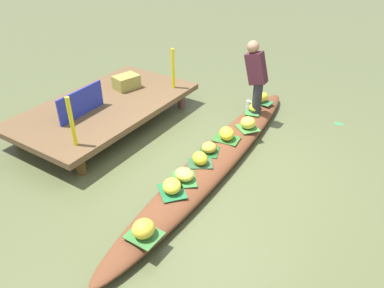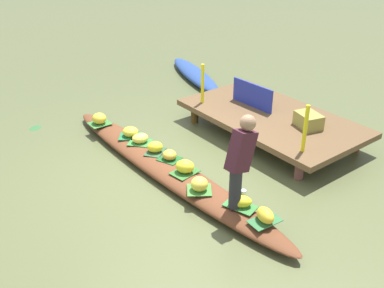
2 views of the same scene
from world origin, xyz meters
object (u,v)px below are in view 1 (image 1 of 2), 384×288
Objects in this scene: banana_bunch_1 at (200,158)px; banana_bunch_8 at (248,123)px; banana_bunch_0 at (144,229)px; banana_bunch_3 at (262,97)px; produce_crate at (126,82)px; banana_bunch_5 at (172,186)px; market_banner at (81,103)px; banana_bunch_7 at (253,107)px; vendor_boat at (215,159)px; banana_bunch_4 at (184,174)px; vendor_person at (256,74)px; banana_bunch_2 at (209,147)px; banana_bunch_6 at (227,134)px; water_bottle at (248,106)px.

banana_bunch_8 is at bearing -5.43° from banana_bunch_1.
banana_bunch_0 reaches higher than banana_bunch_1.
banana_bunch_0 is at bearing -175.55° from banana_bunch_3.
produce_crate is at bearing 64.14° from banana_bunch_1.
banana_bunch_3 is 3.02m from banana_bunch_5.
market_banner reaches higher than banana_bunch_3.
banana_bunch_7 is (3.38, 0.27, -0.02)m from banana_bunch_0.
banana_bunch_0 is at bearing -177.30° from vendor_boat.
banana_bunch_4 is 2.35m from vendor_person.
vendor_person reaches higher than banana_bunch_1.
banana_bunch_8 is at bearing -10.13° from banana_bunch_2.
banana_bunch_4 is at bearing -179.14° from banana_bunch_6.
banana_bunch_1 is (-0.35, 0.05, 0.20)m from vendor_boat.
banana_bunch_7 is (1.54, 0.12, 0.19)m from vendor_boat.
water_bottle is 0.20× the size of market_banner.
produce_crate is (-0.73, 2.16, 0.21)m from water_bottle.
banana_bunch_3 is at bearing 2.23° from banana_bunch_4.
vendor_boat is 1.97m from banana_bunch_3.
banana_bunch_6 is 2.34m from produce_crate.
banana_bunch_8 is 1.24× the size of water_bottle.
banana_bunch_3 is at bearing 3.32° from banana_bunch_7.
vendor_boat is at bearing 4.68° from banana_bunch_0.
banana_bunch_7 is (2.31, 0.08, -0.00)m from banana_bunch_4.
vendor_person is (-0.04, -0.01, 0.63)m from banana_bunch_7.
banana_bunch_4 is 2.31m from banana_bunch_7.
vendor_boat is at bearing 175.82° from banana_bunch_8.
banana_bunch_8 is (1.98, -0.10, 0.01)m from banana_bunch_5.
market_banner is at bearing 99.09° from vendor_boat.
vendor_person is at bearing 0.45° from banana_bunch_2.
banana_bunch_0 is at bearing -169.97° from banana_bunch_4.
banana_bunch_7 is (1.89, 0.07, -0.01)m from banana_bunch_1.
banana_bunch_8 reaches higher than banana_bunch_1.
banana_bunch_0 is 0.21× the size of vendor_person.
water_bottle is (2.27, 0.16, 0.01)m from banana_bunch_4.
banana_bunch_8 reaches higher than banana_bunch_3.
banana_bunch_1 is at bearing -115.86° from produce_crate.
banana_bunch_0 is 0.97× the size of banana_bunch_4.
produce_crate is (-0.73, 2.25, -0.40)m from vendor_person.
banana_bunch_5 is 0.22× the size of vendor_person.
vendor_person reaches higher than vendor_boat.
vendor_person is at bearing -71.98° from produce_crate.
vendor_boat is 27.15× the size of water_bottle.
banana_bunch_0 reaches higher than banana_bunch_3.
vendor_boat is 0.79m from banana_bunch_4.
banana_bunch_5 is at bearing -178.17° from banana_bunch_4.
vendor_person is at bearing 1.89° from banana_bunch_5.
banana_bunch_3 reaches higher than banana_bunch_5.
banana_bunch_6 reaches higher than vendor_boat.
water_bottle reaches higher than banana_bunch_4.
banana_bunch_3 is 0.65× the size of produce_crate.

